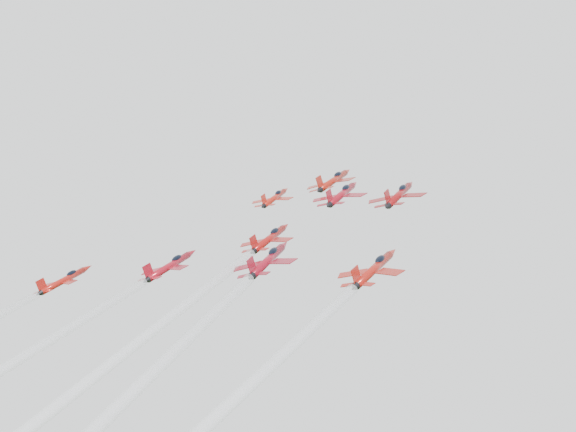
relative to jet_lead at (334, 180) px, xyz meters
The scene contains 5 objects.
jet_lead is the anchor object (origin of this frame).
jet_row2_left 12.17m from the jet_lead, 138.42° to the right, with size 8.67×11.40×6.21m.
jet_row2_center 12.42m from the jet_lead, 54.54° to the right, with size 10.41×13.70×7.46m.
jet_row2_right 23.58m from the jet_lead, 33.60° to the right, with size 10.15×13.36×7.28m.
jet_center 76.90m from the jet_lead, 86.64° to the right, with size 9.27×90.87×44.84m.
Camera 1 is at (62.11, -98.06, 120.97)m, focal length 45.00 mm.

